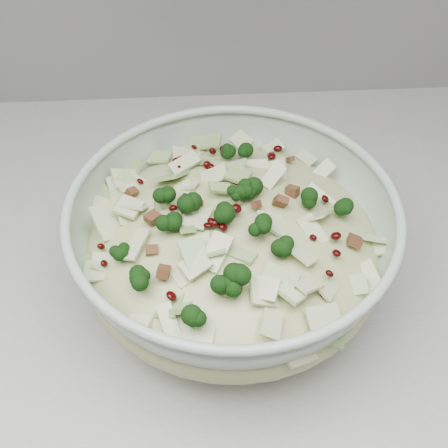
# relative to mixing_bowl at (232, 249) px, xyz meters

# --- Properties ---
(counter) EXTENTS (3.60, 0.60, 0.90)m
(counter) POSITION_rel_mixing_bowl_xyz_m (0.04, 0.10, -0.52)
(counter) COLOR #B7B7B2
(counter) RESTS_ON floor
(mixing_bowl) EXTENTS (0.42, 0.42, 0.13)m
(mixing_bowl) POSITION_rel_mixing_bowl_xyz_m (0.00, 0.00, 0.00)
(mixing_bowl) COLOR #AEC0B1
(mixing_bowl) RESTS_ON counter
(salad) EXTENTS (0.34, 0.34, 0.13)m
(salad) POSITION_rel_mixing_bowl_xyz_m (-0.00, 0.00, 0.02)
(salad) COLOR #B6BE82
(salad) RESTS_ON mixing_bowl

